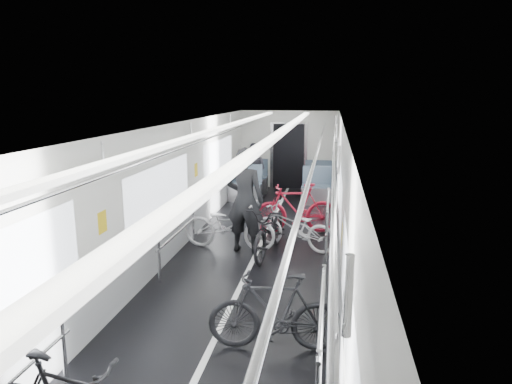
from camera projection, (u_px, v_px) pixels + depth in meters
car_shell at (264, 185)px, 9.13m from camera, size 3.02×14.01×2.41m
bike_left_far at (229, 225)px, 8.66m from camera, size 1.82×0.74×0.94m
bike_right_near at (275, 312)px, 5.23m from camera, size 1.59×0.59×0.94m
bike_right_mid at (294, 227)px, 8.65m from camera, size 1.73×1.09×0.86m
bike_right_far at (296, 208)px, 9.62m from camera, size 1.86×0.88×1.08m
bike_aisle at (270, 229)px, 8.38m from camera, size 0.86×1.86×0.94m
person_standing at (245, 200)px, 8.44m from camera, size 0.77×0.56×1.97m
person_seated at (254, 170)px, 13.03m from camera, size 0.86×0.74×1.55m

